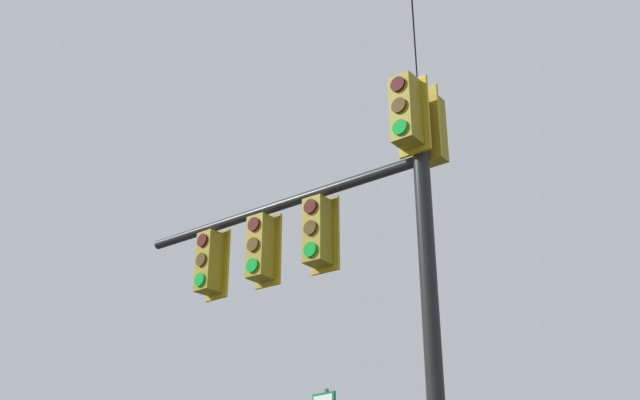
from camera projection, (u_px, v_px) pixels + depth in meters
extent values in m
cylinder|color=black|center=(432.00, 344.00, 8.24)|extent=(0.20, 0.20, 6.29)
cylinder|color=black|center=(273.00, 208.00, 10.52)|extent=(3.13, 3.85, 0.14)
cube|color=olive|center=(406.00, 111.00, 9.17)|extent=(0.42, 0.42, 0.90)
cube|color=#B29319|center=(413.00, 116.00, 9.29)|extent=(0.31, 0.37, 1.04)
cylinder|color=#360503|center=(398.00, 84.00, 9.17)|extent=(0.15, 0.17, 0.20)
cylinder|color=#3C2703|center=(399.00, 105.00, 9.05)|extent=(0.15, 0.17, 0.20)
cylinder|color=green|center=(400.00, 127.00, 8.93)|extent=(0.15, 0.17, 0.20)
cube|color=olive|center=(431.00, 130.00, 9.60)|extent=(0.42, 0.42, 0.90)
cube|color=#B29319|center=(424.00, 125.00, 9.48)|extent=(0.31, 0.37, 1.04)
cylinder|color=#360503|center=(436.00, 115.00, 9.84)|extent=(0.15, 0.17, 0.20)
cylinder|color=#3C2703|center=(437.00, 135.00, 9.72)|extent=(0.15, 0.17, 0.20)
cylinder|color=green|center=(439.00, 155.00, 9.60)|extent=(0.15, 0.17, 0.20)
cube|color=olive|center=(318.00, 231.00, 9.84)|extent=(0.42, 0.42, 0.90)
cube|color=#B29319|center=(325.00, 235.00, 9.97)|extent=(0.32, 0.36, 1.04)
cylinder|color=#360503|center=(310.00, 206.00, 9.84)|extent=(0.15, 0.17, 0.20)
cylinder|color=#3C2703|center=(310.00, 228.00, 9.72)|extent=(0.15, 0.17, 0.20)
cylinder|color=green|center=(310.00, 249.00, 9.60)|extent=(0.15, 0.17, 0.20)
cube|color=olive|center=(261.00, 248.00, 10.41)|extent=(0.42, 0.42, 0.90)
cube|color=#B29319|center=(269.00, 251.00, 10.53)|extent=(0.32, 0.36, 1.04)
cylinder|color=#360503|center=(254.00, 224.00, 10.41)|extent=(0.15, 0.17, 0.20)
cylinder|color=#3C2703|center=(253.00, 244.00, 10.29)|extent=(0.15, 0.17, 0.20)
cylinder|color=green|center=(252.00, 265.00, 10.16)|extent=(0.15, 0.17, 0.20)
cube|color=olive|center=(209.00, 262.00, 10.97)|extent=(0.42, 0.42, 0.90)
cube|color=#B29319|center=(218.00, 265.00, 11.09)|extent=(0.30, 0.38, 1.04)
cylinder|color=#360503|center=(202.00, 240.00, 10.98)|extent=(0.14, 0.18, 0.20)
cylinder|color=#3C2703|center=(201.00, 260.00, 10.86)|extent=(0.14, 0.18, 0.20)
cylinder|color=green|center=(200.00, 279.00, 10.74)|extent=(0.14, 0.18, 0.20)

